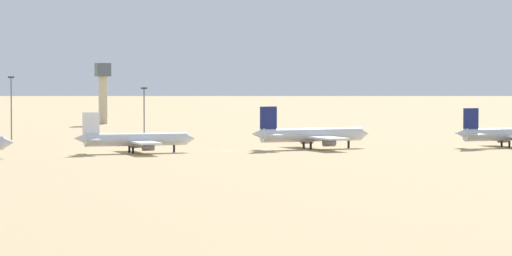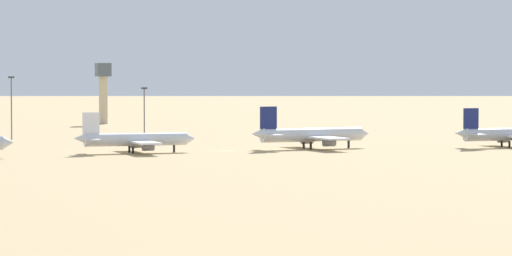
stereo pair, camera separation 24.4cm
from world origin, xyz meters
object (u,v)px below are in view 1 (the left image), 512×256
at_px(control_tower, 103,87).
at_px(light_pole_west, 11,104).
at_px(light_pole_east, 144,109).
at_px(parked_jet_white_2, 135,140).
at_px(parked_jet_navy_4, 509,134).
at_px(parked_jet_navy_3, 311,135).

relative_size(control_tower, light_pole_west, 1.21).
bearing_deg(light_pole_east, parked_jet_white_2, -105.78).
height_order(parked_jet_navy_4, light_pole_west, light_pole_west).
xyz_separation_m(parked_jet_navy_3, light_pole_west, (-66.39, 71.02, 6.81)).
bearing_deg(parked_jet_white_2, light_pole_west, 104.57).
distance_m(parked_jet_navy_3, light_pole_east, 73.20).
height_order(light_pole_west, light_pole_east, light_pole_west).
bearing_deg(parked_jet_white_2, parked_jet_navy_4, -4.28).
distance_m(parked_jet_navy_3, light_pole_west, 97.46).
bearing_deg(control_tower, parked_jet_navy_3, -84.39).
height_order(parked_jet_white_2, parked_jet_navy_3, parked_jet_navy_3).
bearing_deg(parked_jet_white_2, light_pole_east, 74.24).
bearing_deg(parked_jet_navy_4, parked_jet_white_2, 173.50).
relative_size(parked_jet_navy_3, control_tower, 1.51).
bearing_deg(parked_jet_navy_4, light_pole_east, 133.55).
relative_size(parked_jet_navy_4, control_tower, 1.42).
xyz_separation_m(parked_jet_white_2, parked_jet_navy_3, (47.33, 2.42, 0.32)).
height_order(parked_jet_navy_4, control_tower, control_tower).
bearing_deg(control_tower, parked_jet_navy_4, -69.31).
bearing_deg(control_tower, light_pole_west, -115.86).
bearing_deg(light_pole_west, light_pole_east, -4.97).
relative_size(control_tower, light_pole_east, 1.48).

